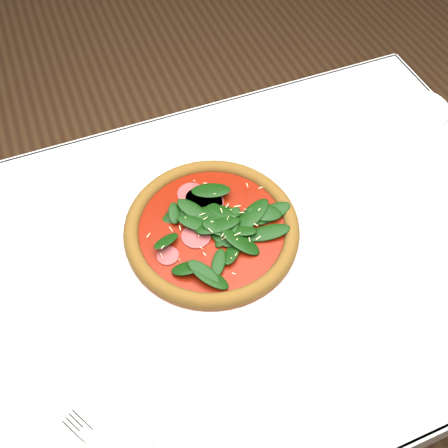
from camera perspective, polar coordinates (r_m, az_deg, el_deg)
name	(u,v)px	position (r m, az deg, el deg)	size (l,w,h in m)	color
ground	(233,380)	(1.62, 1.04, -17.35)	(6.00, 6.00, 0.00)	brown
dining_table	(238,280)	(1.02, 1.59, -6.36)	(1.21, 0.81, 0.75)	silver
plate	(212,234)	(0.95, -1.40, -1.10)	(0.38, 0.38, 0.02)	white
pizza	(212,227)	(0.93, -1.42, -0.36)	(0.39, 0.39, 0.04)	brown
fork	(97,444)	(0.82, -14.27, -23.23)	(0.09, 0.14, 0.00)	silver
saucer_far	(421,108)	(1.26, 21.63, 12.20)	(0.13, 0.13, 0.01)	white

